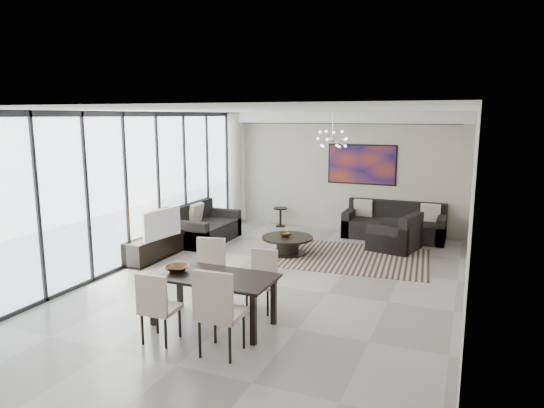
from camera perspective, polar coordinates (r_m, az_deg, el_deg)
The scene contains 20 objects.
room_shell at distance 7.74m, azimuth 3.19°, elevation 0.15°, with size 6.00×9.00×2.90m.
window_wall at distance 9.36m, azimuth -16.35°, elevation 1.63°, with size 0.37×8.95×2.90m.
soffit at distance 11.87m, azimuth 8.12°, elevation 10.03°, with size 5.98×0.40×0.26m, color white.
painting at distance 11.98m, azimuth 10.51°, elevation 4.59°, with size 1.68×0.04×0.98m, color #A83A17.
chandelier at distance 10.06m, azimuth 7.13°, elevation 7.61°, with size 0.66×0.66×0.71m.
rug at distance 9.93m, azimuth 9.79°, elevation -6.25°, with size 2.86×2.20×0.01m, color black.
coffee_table at distance 10.02m, azimuth 1.84°, elevation -4.75°, with size 1.06×1.06×0.37m.
bowl_coffee at distance 10.00m, azimuth 1.59°, elevation -3.61°, with size 0.23×0.23×0.07m, color brown.
sofa_main at distance 11.65m, azimuth 14.17°, elevation -2.54°, with size 2.28×0.93×0.83m.
loveseat at distance 11.10m, azimuth -8.02°, elevation -2.91°, with size 0.96×1.71×0.85m.
armchair at distance 10.63m, azimuth 14.39°, elevation -3.82°, with size 1.10×1.14×0.80m.
side_table at distance 12.44m, azimuth 1.00°, elevation -1.19°, with size 0.36×0.36×0.49m.
tv_console at distance 9.95m, azimuth -13.68°, elevation -5.00°, with size 0.42×1.48×0.46m, color black.
television at distance 9.69m, azimuth -13.26°, elevation -2.25°, with size 0.99×0.13×0.57m, color gray.
dining_table at distance 6.67m, azimuth -6.97°, elevation -9.01°, with size 1.70×0.85×0.71m.
dining_chair_sw at distance 6.28m, azimuth -13.45°, elevation -11.32°, with size 0.45×0.45×0.93m.
dining_chair_se at distance 5.80m, azimuth -6.43°, elevation -11.92°, with size 0.52×0.52×1.09m.
dining_chair_nw at distance 7.50m, azimuth -7.37°, elevation -7.24°, with size 0.53×0.53×0.98m.
dining_chair_ne at distance 7.19m, azimuth -1.12°, elevation -8.43°, with size 0.44×0.44×0.88m.
bowl_dining at distance 6.87m, azimuth -11.09°, elevation -7.42°, with size 0.32×0.32×0.08m, color brown.
Camera 1 is at (2.98, -7.19, 2.82)m, focal length 32.00 mm.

